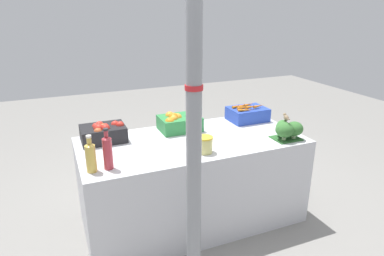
# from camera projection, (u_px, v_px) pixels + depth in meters

# --- Properties ---
(ground_plane) EXTENTS (10.00, 10.00, 0.00)m
(ground_plane) POSITION_uv_depth(u_px,v_px,m) (192.00, 218.00, 3.04)
(ground_plane) COLOR gray
(market_table) EXTENTS (1.81, 0.86, 0.75)m
(market_table) POSITION_uv_depth(u_px,v_px,m) (192.00, 180.00, 2.91)
(market_table) COLOR silver
(market_table) RESTS_ON ground_plane
(support_pole) EXTENTS (0.11, 0.11, 2.59)m
(support_pole) POSITION_uv_depth(u_px,v_px,m) (194.00, 96.00, 1.93)
(support_pole) COLOR gray
(support_pole) RESTS_ON ground_plane
(apple_crate) EXTENTS (0.35, 0.26, 0.16)m
(apple_crate) POSITION_uv_depth(u_px,v_px,m) (103.00, 132.00, 2.73)
(apple_crate) COLOR black
(apple_crate) RESTS_ON market_table
(orange_crate) EXTENTS (0.35, 0.26, 0.16)m
(orange_crate) POSITION_uv_depth(u_px,v_px,m) (179.00, 122.00, 2.97)
(orange_crate) COLOR #2D8442
(orange_crate) RESTS_ON market_table
(carrot_crate) EXTENTS (0.35, 0.26, 0.16)m
(carrot_crate) POSITION_uv_depth(u_px,v_px,m) (247.00, 114.00, 3.23)
(carrot_crate) COLOR #2847B7
(carrot_crate) RESTS_ON market_table
(broccoli_pile) EXTENTS (0.24, 0.20, 0.16)m
(broccoli_pile) POSITION_uv_depth(u_px,v_px,m) (287.00, 129.00, 2.76)
(broccoli_pile) COLOR #2D602D
(broccoli_pile) RESTS_ON market_table
(juice_bottle_golden) EXTENTS (0.07, 0.07, 0.25)m
(juice_bottle_golden) POSITION_uv_depth(u_px,v_px,m) (91.00, 156.00, 2.22)
(juice_bottle_golden) COLOR gold
(juice_bottle_golden) RESTS_ON market_table
(juice_bottle_ruby) EXTENTS (0.06, 0.06, 0.29)m
(juice_bottle_ruby) POSITION_uv_depth(u_px,v_px,m) (108.00, 152.00, 2.25)
(juice_bottle_ruby) COLOR #B2333D
(juice_bottle_ruby) RESTS_ON market_table
(pickle_jar) EXTENTS (0.12, 0.12, 0.12)m
(pickle_jar) POSITION_uv_depth(u_px,v_px,m) (205.00, 145.00, 2.52)
(pickle_jar) COLOR #D1CC75
(pickle_jar) RESTS_ON market_table
(sparrow_bird) EXTENTS (0.06, 0.13, 0.05)m
(sparrow_bird) POSITION_uv_depth(u_px,v_px,m) (286.00, 117.00, 2.75)
(sparrow_bird) COLOR #4C3D2D
(sparrow_bird) RESTS_ON broccoli_pile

